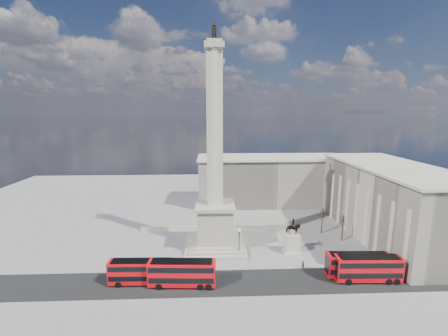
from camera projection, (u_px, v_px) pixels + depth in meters
ground at (216, 257)px, 66.31m from camera, size 180.00×180.00×0.00m
asphalt_road at (243, 282)px, 56.69m from camera, size 120.00×9.00×0.01m
nelsons_column at (215, 195)px, 68.84m from camera, size 14.00×14.00×49.85m
balustrade_wall at (215, 228)px, 81.92m from camera, size 40.00×0.60×1.10m
building_east at (391, 201)px, 76.23m from camera, size 19.00×46.00×18.60m
building_northeast at (271, 180)px, 104.87m from camera, size 51.00×17.00×16.60m
red_bus_a at (141, 272)px, 55.77m from camera, size 11.61×2.94×4.68m
red_bus_b at (183, 273)px, 54.99m from camera, size 12.45×3.52×4.99m
red_bus_c at (359, 265)px, 57.89m from camera, size 12.23×3.30×4.92m
red_bus_d at (368, 268)px, 56.60m from camera, size 12.44×3.28×5.01m
victorian_lamp at (239, 240)px, 66.09m from camera, size 0.55×0.55×6.45m
equestrian_statue at (292, 241)px, 68.15m from camera, size 3.95×2.96×8.23m
bare_tree_near at (397, 235)px, 60.99m from camera, size 2.02×2.02×8.82m
bare_tree_mid at (343, 220)px, 74.00m from camera, size 1.85×1.85×7.02m
bare_tree_far at (323, 212)px, 78.77m from camera, size 1.78×1.78×7.27m
pedestrian_walking at (303, 265)px, 61.38m from camera, size 0.75×0.66×1.73m
pedestrian_standing at (334, 264)px, 61.61m from camera, size 0.89×0.74×1.67m
pedestrian_crossing at (239, 253)px, 66.74m from camera, size 0.81×1.09×1.72m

